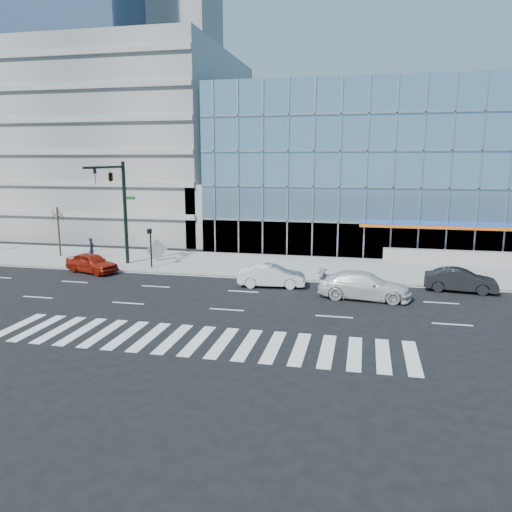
{
  "coord_description": "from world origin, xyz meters",
  "views": [
    {
      "loc": [
        7.37,
        -29.96,
        8.3
      ],
      "look_at": [
        0.17,
        3.0,
        1.76
      ],
      "focal_mm": 35.0,
      "sensor_mm": 36.0,
      "label": 1
    }
  ],
  "objects_px": {
    "red_sedan": "(92,263)",
    "tilted_panel": "(157,250)",
    "white_sedan": "(272,276)",
    "ped_signal_post": "(150,242)",
    "pedestrian": "(92,248)",
    "traffic_signal": "(115,188)",
    "white_suv": "(364,285)",
    "street_tree_near": "(57,214)",
    "dark_sedan": "(461,280)"
  },
  "relations": [
    {
      "from": "tilted_panel",
      "to": "ped_signal_post",
      "type": "bearing_deg",
      "value": -118.58
    },
    {
      "from": "red_sedan",
      "to": "tilted_panel",
      "type": "height_order",
      "value": "tilted_panel"
    },
    {
      "from": "pedestrian",
      "to": "tilted_panel",
      "type": "bearing_deg",
      "value": -96.35
    },
    {
      "from": "street_tree_near",
      "to": "pedestrian",
      "type": "xyz_separation_m",
      "value": [
        3.07,
        -0.13,
        -2.78
      ]
    },
    {
      "from": "dark_sedan",
      "to": "red_sedan",
      "type": "distance_m",
      "value": 25.87
    },
    {
      "from": "street_tree_near",
      "to": "red_sedan",
      "type": "distance_m",
      "value": 7.9
    },
    {
      "from": "white_sedan",
      "to": "dark_sedan",
      "type": "bearing_deg",
      "value": -89.73
    },
    {
      "from": "ped_signal_post",
      "to": "street_tree_near",
      "type": "relative_size",
      "value": 0.71
    },
    {
      "from": "white_suv",
      "to": "traffic_signal",
      "type": "bearing_deg",
      "value": 80.67
    },
    {
      "from": "white_sedan",
      "to": "dark_sedan",
      "type": "distance_m",
      "value": 12.07
    },
    {
      "from": "red_sedan",
      "to": "pedestrian",
      "type": "distance_m",
      "value": 5.17
    },
    {
      "from": "pedestrian",
      "to": "tilted_panel",
      "type": "height_order",
      "value": "tilted_panel"
    },
    {
      "from": "ped_signal_post",
      "to": "red_sedan",
      "type": "bearing_deg",
      "value": -152.06
    },
    {
      "from": "white_sedan",
      "to": "red_sedan",
      "type": "xyz_separation_m",
      "value": [
        -13.87,
        1.24,
        0.01
      ]
    },
    {
      "from": "traffic_signal",
      "to": "ped_signal_post",
      "type": "distance_m",
      "value": 4.75
    },
    {
      "from": "street_tree_near",
      "to": "tilted_panel",
      "type": "xyz_separation_m",
      "value": [
        8.94,
        -0.13,
        -2.71
      ]
    },
    {
      "from": "traffic_signal",
      "to": "white_suv",
      "type": "distance_m",
      "value": 19.81
    },
    {
      "from": "white_suv",
      "to": "pedestrian",
      "type": "height_order",
      "value": "pedestrian"
    },
    {
      "from": "white_suv",
      "to": "pedestrian",
      "type": "distance_m",
      "value": 23.63
    },
    {
      "from": "traffic_signal",
      "to": "tilted_panel",
      "type": "bearing_deg",
      "value": 55.42
    },
    {
      "from": "street_tree_near",
      "to": "white_sedan",
      "type": "distance_m",
      "value": 20.61
    },
    {
      "from": "white_sedan",
      "to": "ped_signal_post",
      "type": "bearing_deg",
      "value": 65.81
    },
    {
      "from": "white_sedan",
      "to": "tilted_panel",
      "type": "bearing_deg",
      "value": 55.59
    },
    {
      "from": "ped_signal_post",
      "to": "dark_sedan",
      "type": "bearing_deg",
      "value": -5.04
    },
    {
      "from": "traffic_signal",
      "to": "white_suv",
      "type": "xyz_separation_m",
      "value": [
        18.53,
        -4.54,
        -5.36
      ]
    },
    {
      "from": "street_tree_near",
      "to": "white_suv",
      "type": "height_order",
      "value": "street_tree_near"
    },
    {
      "from": "traffic_signal",
      "to": "dark_sedan",
      "type": "distance_m",
      "value": 25.17
    },
    {
      "from": "pedestrian",
      "to": "white_sedan",
      "type": "bearing_deg",
      "value": -115.49
    },
    {
      "from": "pedestrian",
      "to": "tilted_panel",
      "type": "xyz_separation_m",
      "value": [
        5.87,
        0.0,
        0.07
      ]
    },
    {
      "from": "red_sedan",
      "to": "pedestrian",
      "type": "height_order",
      "value": "pedestrian"
    },
    {
      "from": "traffic_signal",
      "to": "street_tree_near",
      "type": "xyz_separation_m",
      "value": [
        -7.0,
        2.93,
        -2.39
      ]
    },
    {
      "from": "red_sedan",
      "to": "tilted_panel",
      "type": "distance_m",
      "value": 5.55
    },
    {
      "from": "traffic_signal",
      "to": "white_sedan",
      "type": "bearing_deg",
      "value": -13.05
    },
    {
      "from": "street_tree_near",
      "to": "white_suv",
      "type": "xyz_separation_m",
      "value": [
        25.53,
        -7.47,
        -2.97
      ]
    },
    {
      "from": "tilted_panel",
      "to": "street_tree_near",
      "type": "bearing_deg",
      "value": 137.58
    },
    {
      "from": "white_sedan",
      "to": "white_suv",
      "type": "bearing_deg",
      "value": -111.29
    },
    {
      "from": "white_sedan",
      "to": "pedestrian",
      "type": "xyz_separation_m",
      "value": [
        -16.46,
        5.71,
        0.27
      ]
    },
    {
      "from": "traffic_signal",
      "to": "street_tree_near",
      "type": "distance_m",
      "value": 7.96
    },
    {
      "from": "traffic_signal",
      "to": "dark_sedan",
      "type": "height_order",
      "value": "traffic_signal"
    },
    {
      "from": "ped_signal_post",
      "to": "street_tree_near",
      "type": "bearing_deg",
      "value": 164.94
    },
    {
      "from": "tilted_panel",
      "to": "white_suv",
      "type": "bearing_deg",
      "value": -65.48
    },
    {
      "from": "pedestrian",
      "to": "tilted_panel",
      "type": "distance_m",
      "value": 5.87
    },
    {
      "from": "ped_signal_post",
      "to": "dark_sedan",
      "type": "height_order",
      "value": "ped_signal_post"
    },
    {
      "from": "white_sedan",
      "to": "pedestrian",
      "type": "distance_m",
      "value": 17.42
    },
    {
      "from": "street_tree_near",
      "to": "white_suv",
      "type": "distance_m",
      "value": 26.77
    },
    {
      "from": "white_sedan",
      "to": "red_sedan",
      "type": "distance_m",
      "value": 13.92
    },
    {
      "from": "ped_signal_post",
      "to": "dark_sedan",
      "type": "relative_size",
      "value": 0.68
    },
    {
      "from": "dark_sedan",
      "to": "pedestrian",
      "type": "bearing_deg",
      "value": 87.42
    },
    {
      "from": "white_sedan",
      "to": "pedestrian",
      "type": "relative_size",
      "value": 2.61
    },
    {
      "from": "white_suv",
      "to": "tilted_panel",
      "type": "relative_size",
      "value": 4.27
    }
  ]
}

